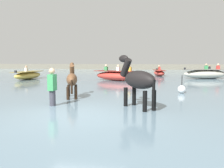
# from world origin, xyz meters

# --- Properties ---
(ground_plane) EXTENTS (120.00, 120.00, 0.00)m
(ground_plane) POSITION_xyz_m (0.00, 0.00, 0.00)
(ground_plane) COLOR #84755B
(water_surface) EXTENTS (90.00, 90.00, 0.36)m
(water_surface) POSITION_xyz_m (0.00, 10.00, 0.18)
(water_surface) COLOR slate
(water_surface) RESTS_ON ground
(horse_lead_black) EXTENTS (1.51, 1.64, 2.07)m
(horse_lead_black) POSITION_xyz_m (1.57, 1.22, 1.22)
(horse_lead_black) COLOR black
(horse_lead_black) RESTS_ON ground
(horse_trailing_bay) EXTENTS (0.83, 1.65, 1.80)m
(horse_trailing_bay) POSITION_xyz_m (-1.25, 2.84, 1.07)
(horse_trailing_bay) COLOR brown
(horse_trailing_bay) RESTS_ON ground
(boat_near_port) EXTENTS (1.42, 3.17, 1.05)m
(boat_near_port) POSITION_xyz_m (2.42, 18.07, 0.66)
(boat_near_port) COLOR #BC382D
(boat_near_port) RESTS_ON water_surface
(boat_far_offshore) EXTENTS (1.19, 3.45, 1.13)m
(boat_far_offshore) POSITION_xyz_m (-8.25, 11.39, 0.69)
(boat_far_offshore) COLOR gold
(boat_far_offshore) RESTS_ON water_surface
(boat_near_starboard) EXTENTS (3.91, 2.19, 1.28)m
(boat_near_starboard) POSITION_xyz_m (6.25, 14.82, 0.77)
(boat_near_starboard) COLOR #B2AD9E
(boat_near_starboard) RESTS_ON water_surface
(boat_mid_channel) EXTENTS (1.19, 2.92, 1.09)m
(boat_mid_channel) POSITION_xyz_m (7.62, 19.36, 0.67)
(boat_mid_channel) COLOR black
(boat_mid_channel) RESTS_ON water_surface
(boat_distant_west) EXTENTS (4.05, 2.62, 1.23)m
(boat_distant_west) POSITION_xyz_m (-0.75, 11.42, 0.74)
(boat_distant_west) COLOR #BC382D
(boat_distant_west) RESTS_ON water_surface
(person_onlooker_left) EXTENTS (0.20, 0.32, 1.63)m
(person_onlooker_left) POSITION_xyz_m (-1.27, 1.03, 0.87)
(person_onlooker_left) COLOR #383842
(person_onlooker_left) RESTS_ON ground
(channel_buoy) EXTENTS (0.37, 0.37, 0.84)m
(channel_buoy) POSITION_xyz_m (3.33, 5.06, 0.55)
(channel_buoy) COLOR silver
(channel_buoy) RESTS_ON water_surface
(far_shoreline) EXTENTS (80.00, 2.40, 1.26)m
(far_shoreline) POSITION_xyz_m (0.00, 35.74, 0.63)
(far_shoreline) COLOR #706B5B
(far_shoreline) RESTS_ON ground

